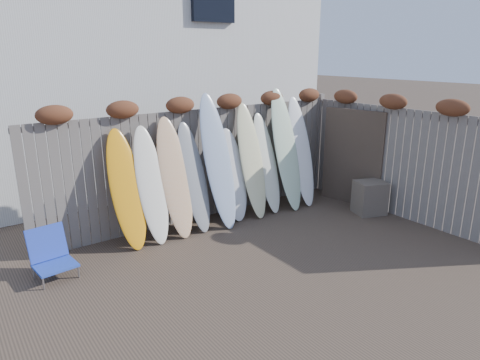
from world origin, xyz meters
TOP-DOWN VIEW (x-y plane):
  - ground at (0.00, 0.00)m, footprint 80.00×80.00m
  - back_fence at (0.06, 2.39)m, footprint 6.05×0.28m
  - right_fence at (2.99, 0.25)m, footprint 0.28×4.40m
  - house at (0.50, 6.50)m, footprint 8.50×5.50m
  - beach_chair at (-2.81, 1.71)m, footprint 0.56×0.59m
  - wooden_crate at (2.66, 0.69)m, footprint 0.66×0.60m
  - lattice_panel at (2.84, 1.32)m, footprint 0.33×1.24m
  - surfboard_0 at (-1.56, 2.02)m, footprint 0.54×0.68m
  - surfboard_1 at (-1.17, 2.00)m, footprint 0.47×0.66m
  - surfboard_2 at (-0.74, 2.00)m, footprint 0.51×0.70m
  - surfboard_3 at (-0.39, 2.00)m, footprint 0.50×0.69m
  - surfboard_4 at (0.07, 1.95)m, footprint 0.53×0.81m
  - surfboard_5 at (0.43, 2.03)m, footprint 0.55×0.63m
  - surfboard_6 at (0.82, 1.98)m, footprint 0.50×0.76m
  - surfboard_7 at (1.20, 2.00)m, footprint 0.48×0.68m
  - surfboard_8 at (1.63, 1.94)m, footprint 0.55×0.83m
  - surfboard_9 at (2.03, 1.93)m, footprint 0.53×0.79m

SIDE VIEW (x-z plane):
  - ground at x=0.00m, z-range 0.00..0.00m
  - beach_chair at x=-2.81m, z-range -0.02..0.65m
  - wooden_crate at x=2.66m, z-range 0.00..0.63m
  - surfboard_5 at x=0.43m, z-range 0.00..1.64m
  - surfboard_3 at x=-0.39m, z-range 0.00..1.84m
  - surfboard_0 at x=-1.56m, z-range 0.00..1.84m
  - surfboard_1 at x=-1.17m, z-range 0.00..1.85m
  - surfboard_7 at x=1.20m, z-range 0.00..1.86m
  - lattice_panel at x=2.84m, z-range 0.00..1.89m
  - surfboard_2 at x=-0.74m, z-range 0.00..1.95m
  - surfboard_6 at x=0.82m, z-range 0.00..2.07m
  - surfboard_9 at x=2.03m, z-range 0.00..2.12m
  - right_fence at x=2.99m, z-range 0.02..2.26m
  - surfboard_4 at x=0.07m, z-range 0.00..2.29m
  - surfboard_8 at x=1.63m, z-range 0.00..2.30m
  - back_fence at x=0.06m, z-range 0.06..2.30m
  - house at x=0.50m, z-range 0.04..6.36m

